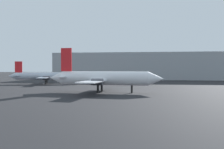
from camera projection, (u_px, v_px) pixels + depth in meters
name	position (u px, v px, depth m)	size (l,w,h in m)	color
airplane_on_taxiway	(103.00, 78.00, 62.94)	(27.95, 23.47, 10.63)	white
airplane_distant	(49.00, 76.00, 94.69)	(28.50, 20.48, 8.00)	#B2BCCC
terminal_building	(143.00, 66.00, 133.63)	(86.99, 20.90, 13.00)	#999EA3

